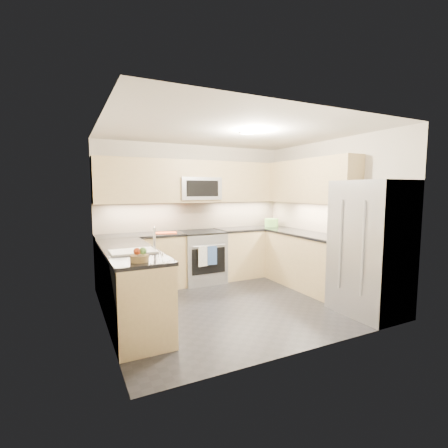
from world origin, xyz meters
TOP-DOWN VIEW (x-y plane):
  - floor at (0.00, 0.00)m, footprint 3.60×3.20m
  - ceiling at (0.00, 0.00)m, footprint 3.60×3.20m
  - wall_back at (0.00, 1.60)m, footprint 3.60×0.02m
  - wall_front at (0.00, -1.60)m, footprint 3.60×0.02m
  - wall_left at (-1.80, 0.00)m, footprint 0.02×3.20m
  - wall_right at (1.80, 0.00)m, footprint 0.02×3.20m
  - base_cab_back_left at (-1.09, 1.30)m, footprint 1.42×0.60m
  - base_cab_back_right at (1.09, 1.30)m, footprint 1.42×0.60m
  - base_cab_right at (1.50, 0.15)m, footprint 0.60×1.70m
  - base_cab_peninsula at (-1.50, 0.00)m, footprint 0.60×2.00m
  - countertop_back_left at (-1.09, 1.30)m, footprint 1.42×0.63m
  - countertop_back_right at (1.09, 1.30)m, footprint 1.42×0.63m
  - countertop_right at (1.50, 0.15)m, footprint 0.63×1.70m
  - countertop_peninsula at (-1.50, 0.00)m, footprint 0.63×2.00m
  - upper_cab_back at (0.00, 1.43)m, footprint 3.60×0.35m
  - upper_cab_right at (1.62, 0.28)m, footprint 0.35×1.95m
  - backsplash_back at (0.00, 1.60)m, footprint 3.60×0.01m
  - backsplash_right at (1.80, 0.45)m, footprint 0.01×2.30m
  - gas_range at (0.00, 1.28)m, footprint 0.76×0.65m
  - range_cooktop at (0.00, 1.28)m, footprint 0.76×0.65m
  - oven_door_glass at (0.00, 0.95)m, footprint 0.62×0.02m
  - oven_handle at (0.00, 0.93)m, footprint 0.60×0.02m
  - microwave at (0.00, 1.40)m, footprint 0.76×0.40m
  - microwave_door at (0.00, 1.20)m, footprint 0.60×0.01m
  - refrigerator at (1.45, -1.15)m, footprint 0.70×0.90m
  - fridge_handle_left at (1.08, -1.33)m, footprint 0.02×0.02m
  - fridge_handle_right at (1.08, -0.97)m, footprint 0.02×0.02m
  - sink_basin at (-1.50, -0.25)m, footprint 0.52×0.38m
  - faucet at (-1.24, -0.25)m, footprint 0.03×0.03m
  - utensil_bowl at (1.54, 1.30)m, footprint 0.34×0.34m
  - cutting_board at (-0.66, 1.25)m, footprint 0.40×0.32m
  - fruit_basket at (-1.54, -0.79)m, footprint 0.24×0.24m
  - fruit_apple at (-1.57, -0.83)m, footprint 0.07×0.07m
  - fruit_pear at (-1.51, -0.83)m, footprint 0.08×0.08m
  - dish_towel_check at (-0.12, 0.91)m, footprint 0.18×0.04m
  - dish_towel_blue at (0.05, 0.91)m, footprint 0.17×0.03m

SIDE VIEW (x-z plane):
  - floor at x=0.00m, z-range 0.00..0.00m
  - base_cab_back_left at x=-1.09m, z-range 0.00..0.90m
  - base_cab_back_right at x=1.09m, z-range 0.00..0.90m
  - base_cab_right at x=1.50m, z-range 0.00..0.90m
  - base_cab_peninsula at x=-1.50m, z-range 0.00..0.90m
  - oven_door_glass at x=0.00m, z-range 0.22..0.68m
  - gas_range at x=0.00m, z-range 0.00..0.91m
  - dish_towel_check at x=-0.12m, z-range 0.38..0.72m
  - dish_towel_blue at x=0.05m, z-range 0.39..0.71m
  - oven_handle at x=0.00m, z-range 0.71..0.73m
  - sink_basin at x=-1.50m, z-range 0.80..0.96m
  - refrigerator at x=1.45m, z-range 0.00..1.80m
  - range_cooktop at x=0.00m, z-range 0.90..0.93m
  - countertop_back_left at x=-1.09m, z-range 0.90..0.94m
  - countertop_back_right at x=1.09m, z-range 0.90..0.94m
  - countertop_right at x=1.50m, z-range 0.90..0.94m
  - countertop_peninsula at x=-1.50m, z-range 0.90..0.94m
  - cutting_board at x=-0.66m, z-range 0.94..0.95m
  - fridge_handle_left at x=1.08m, z-range 0.35..1.55m
  - fridge_handle_right at x=1.08m, z-range 0.35..1.55m
  - fruit_basket at x=-1.54m, z-range 0.94..1.01m
  - utensil_bowl at x=1.54m, z-range 0.94..1.10m
  - fruit_apple at x=-1.57m, z-range 1.02..1.09m
  - fruit_pear at x=-1.51m, z-range 1.02..1.09m
  - faucet at x=-1.24m, z-range 0.94..1.22m
  - backsplash_back at x=0.00m, z-range 0.94..1.45m
  - backsplash_right at x=1.80m, z-range 0.94..1.45m
  - wall_back at x=0.00m, z-range 0.00..2.50m
  - wall_front at x=0.00m, z-range 0.00..2.50m
  - wall_left at x=-1.80m, z-range 0.00..2.50m
  - wall_right at x=1.80m, z-range 0.00..2.50m
  - microwave at x=0.00m, z-range 1.50..1.90m
  - microwave_door at x=0.00m, z-range 1.56..1.84m
  - upper_cab_back at x=0.00m, z-range 1.45..2.20m
  - upper_cab_right at x=1.62m, z-range 1.45..2.20m
  - ceiling at x=0.00m, z-range 2.49..2.51m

